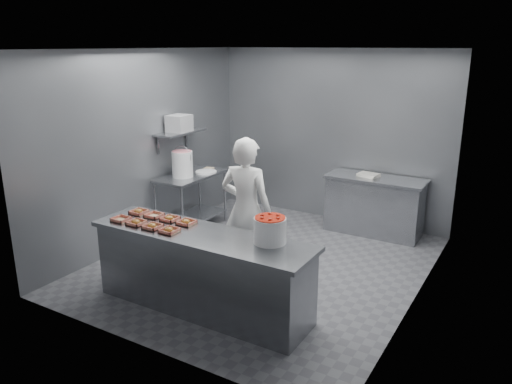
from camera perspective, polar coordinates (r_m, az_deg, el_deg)
floor at (r=6.81m, az=0.78°, el=-8.24°), size 4.50×4.50×0.00m
ceiling at (r=6.18m, az=0.89°, el=16.04°), size 4.50×4.50×0.00m
wall_back at (r=8.34m, az=8.60°, el=6.32°), size 4.00×0.04×2.80m
wall_left at (r=7.52m, az=-12.55°, el=5.00°), size 0.04×4.50×2.80m
wall_right at (r=5.66m, az=18.68°, el=0.76°), size 0.04×4.50×2.80m
service_counter at (r=5.60m, az=-6.19°, el=-8.98°), size 2.60×0.70×0.90m
prep_table at (r=7.94m, az=-7.40°, el=-0.15°), size 0.60×1.20×0.90m
back_counter at (r=7.95m, az=13.34°, el=-1.49°), size 1.50×0.60×0.90m
wall_shelf at (r=7.82m, az=-8.65°, el=6.76°), size 0.35×0.90×0.03m
tray_0 at (r=5.96m, az=-15.17°, el=-3.00°), size 0.19×0.18×0.04m
tray_1 at (r=5.80m, az=-13.52°, el=-3.40°), size 0.19×0.18×0.06m
tray_2 at (r=5.64m, az=-11.76°, el=-3.85°), size 0.19×0.18×0.06m
tray_3 at (r=5.49m, az=-9.89°, el=-4.32°), size 0.19×0.18×0.06m
tray_4 at (r=6.16m, az=-13.25°, el=-2.21°), size 0.19×0.18×0.06m
tray_5 at (r=6.00m, az=-11.56°, el=-2.63°), size 0.19×0.18×0.04m
tray_6 at (r=5.85m, az=-9.83°, el=-3.01°), size 0.19×0.18×0.06m
tray_7 at (r=5.70m, az=-7.98°, el=-3.43°), size 0.19×0.18×0.06m
worker at (r=6.12m, az=-1.14°, el=-2.04°), size 0.70×0.50×1.81m
strawberry_tub at (r=5.09m, az=1.61°, el=-4.26°), size 0.33×0.33×0.28m
glaze_bucket at (r=7.69m, az=-8.42°, el=3.25°), size 0.33×0.31×0.48m
bucket_lid at (r=7.93m, az=-5.73°, el=2.30°), size 0.37×0.37×0.03m
rag at (r=8.17m, az=-5.42°, el=2.71°), size 0.15×0.13×0.02m
appliance at (r=7.79m, az=-8.77°, el=7.77°), size 0.31×0.35×0.25m
paper_stack at (r=7.86m, az=12.73°, el=1.91°), size 0.35×0.29×0.05m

